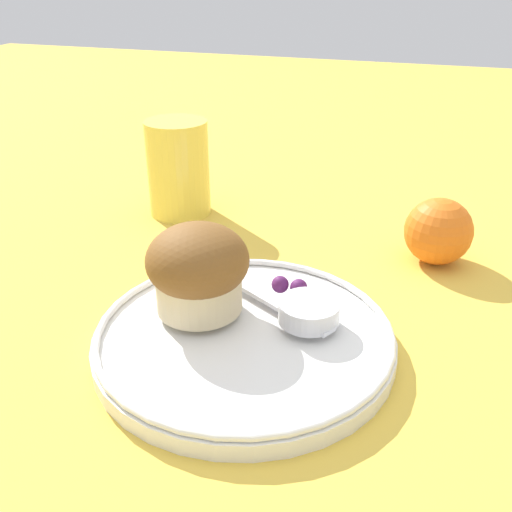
% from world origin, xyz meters
% --- Properties ---
extents(ground_plane, '(3.00, 3.00, 0.00)m').
position_xyz_m(ground_plane, '(0.00, 0.00, 0.00)').
color(ground_plane, gold).
extents(plate, '(0.24, 0.24, 0.02)m').
position_xyz_m(plate, '(-0.01, -0.01, 0.01)').
color(plate, white).
rests_on(plate, ground_plane).
extents(muffin, '(0.08, 0.08, 0.07)m').
position_xyz_m(muffin, '(-0.06, 0.01, 0.06)').
color(muffin, beige).
rests_on(muffin, plate).
extents(cream_ramekin, '(0.05, 0.05, 0.02)m').
position_xyz_m(cream_ramekin, '(0.03, 0.02, 0.03)').
color(cream_ramekin, silver).
rests_on(cream_ramekin, plate).
extents(berry_pair, '(0.03, 0.02, 0.02)m').
position_xyz_m(berry_pair, '(0.01, 0.05, 0.03)').
color(berry_pair, '#4C194C').
rests_on(berry_pair, plate).
extents(butter_knife, '(0.14, 0.09, 0.00)m').
position_xyz_m(butter_knife, '(-0.01, 0.04, 0.02)').
color(butter_knife, silver).
rests_on(butter_knife, plate).
extents(orange_fruit, '(0.07, 0.07, 0.07)m').
position_xyz_m(orange_fruit, '(0.12, 0.19, 0.03)').
color(orange_fruit, orange).
rests_on(orange_fruit, ground_plane).
extents(juice_glass, '(0.07, 0.07, 0.11)m').
position_xyz_m(juice_glass, '(-0.18, 0.23, 0.06)').
color(juice_glass, '#EAD14C').
rests_on(juice_glass, ground_plane).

